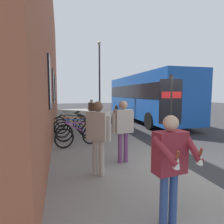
{
  "coord_description": "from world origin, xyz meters",
  "views": [
    {
      "loc": [
        -4.14,
        3.19,
        2.07
      ],
      "look_at": [
        3.34,
        1.13,
        1.31
      ],
      "focal_mm": 30.4,
      "sensor_mm": 36.0,
      "label": 1
    }
  ],
  "objects_px": {
    "bicycle_mid_rack": "(70,123)",
    "city_bus": "(145,95)",
    "tourist_with_hotdogs": "(171,159)",
    "street_lamp": "(100,74)",
    "pedestrian_near_bus": "(123,125)",
    "bicycle_leaning_wall": "(78,136)",
    "pedestrian_crossing_street": "(92,108)",
    "bicycle_under_window": "(72,125)",
    "bicycle_beside_lamp": "(77,131)",
    "bicycle_by_door": "(72,120)",
    "transit_info_sign": "(170,108)",
    "pedestrian_by_facade": "(98,131)",
    "bicycle_far_end": "(74,128)"
  },
  "relations": [
    {
      "from": "bicycle_mid_rack",
      "to": "city_bus",
      "type": "relative_size",
      "value": 0.17
    },
    {
      "from": "tourist_with_hotdogs",
      "to": "street_lamp",
      "type": "height_order",
      "value": "street_lamp"
    },
    {
      "from": "pedestrian_near_bus",
      "to": "street_lamp",
      "type": "relative_size",
      "value": 0.3
    },
    {
      "from": "bicycle_leaning_wall",
      "to": "pedestrian_crossing_street",
      "type": "bearing_deg",
      "value": -13.8
    },
    {
      "from": "pedestrian_crossing_street",
      "to": "bicycle_under_window",
      "type": "bearing_deg",
      "value": 156.48
    },
    {
      "from": "bicycle_beside_lamp",
      "to": "street_lamp",
      "type": "bearing_deg",
      "value": -19.93
    },
    {
      "from": "bicycle_under_window",
      "to": "tourist_with_hotdogs",
      "type": "relative_size",
      "value": 1.07
    },
    {
      "from": "bicycle_under_window",
      "to": "street_lamp",
      "type": "relative_size",
      "value": 0.31
    },
    {
      "from": "bicycle_by_door",
      "to": "transit_info_sign",
      "type": "distance_m",
      "value": 7.34
    },
    {
      "from": "city_bus",
      "to": "bicycle_mid_rack",
      "type": "bearing_deg",
      "value": 116.28
    },
    {
      "from": "bicycle_under_window",
      "to": "transit_info_sign",
      "type": "distance_m",
      "value": 5.82
    },
    {
      "from": "bicycle_under_window",
      "to": "city_bus",
      "type": "xyz_separation_m",
      "value": [
        3.7,
        -5.64,
        1.41
      ]
    },
    {
      "from": "pedestrian_crossing_street",
      "to": "tourist_with_hotdogs",
      "type": "height_order",
      "value": "tourist_with_hotdogs"
    },
    {
      "from": "bicycle_beside_lamp",
      "to": "city_bus",
      "type": "distance_m",
      "value": 7.79
    },
    {
      "from": "bicycle_leaning_wall",
      "to": "bicycle_by_door",
      "type": "height_order",
      "value": "same"
    },
    {
      "from": "bicycle_mid_rack",
      "to": "pedestrian_by_facade",
      "type": "bearing_deg",
      "value": -176.39
    },
    {
      "from": "bicycle_beside_lamp",
      "to": "pedestrian_near_bus",
      "type": "bearing_deg",
      "value": -160.31
    },
    {
      "from": "bicycle_leaning_wall",
      "to": "pedestrian_by_facade",
      "type": "xyz_separation_m",
      "value": [
        -2.67,
        -0.22,
        0.69
      ]
    },
    {
      "from": "pedestrian_crossing_street",
      "to": "bicycle_far_end",
      "type": "bearing_deg",
      "value": 161.26
    },
    {
      "from": "bicycle_under_window",
      "to": "pedestrian_near_bus",
      "type": "height_order",
      "value": "pedestrian_near_bus"
    },
    {
      "from": "pedestrian_near_bus",
      "to": "street_lamp",
      "type": "height_order",
      "value": "street_lamp"
    },
    {
      "from": "bicycle_under_window",
      "to": "bicycle_mid_rack",
      "type": "height_order",
      "value": "same"
    },
    {
      "from": "pedestrian_crossing_street",
      "to": "street_lamp",
      "type": "xyz_separation_m",
      "value": [
        0.95,
        -0.78,
        2.43
      ]
    },
    {
      "from": "transit_info_sign",
      "to": "pedestrian_by_facade",
      "type": "xyz_separation_m",
      "value": [
        0.19,
        1.79,
        -0.52
      ]
    },
    {
      "from": "bicycle_leaning_wall",
      "to": "bicycle_beside_lamp",
      "type": "xyz_separation_m",
      "value": [
        0.84,
        -0.03,
        0.0
      ]
    },
    {
      "from": "pedestrian_by_facade",
      "to": "pedestrian_crossing_street",
      "type": "distance_m",
      "value": 8.79
    },
    {
      "from": "pedestrian_by_facade",
      "to": "tourist_with_hotdogs",
      "type": "xyz_separation_m",
      "value": [
        -2.01,
        -0.65,
        -0.06
      ]
    },
    {
      "from": "bicycle_far_end",
      "to": "tourist_with_hotdogs",
      "type": "xyz_separation_m",
      "value": [
        -6.26,
        -0.9,
        0.63
      ]
    },
    {
      "from": "city_bus",
      "to": "tourist_with_hotdogs",
      "type": "xyz_separation_m",
      "value": [
        -10.82,
        4.69,
        -0.78
      ]
    },
    {
      "from": "bicycle_under_window",
      "to": "bicycle_mid_rack",
      "type": "bearing_deg",
      "value": 4.82
    },
    {
      "from": "bicycle_far_end",
      "to": "pedestrian_crossing_street",
      "type": "distance_m",
      "value": 4.73
    },
    {
      "from": "bicycle_under_window",
      "to": "transit_info_sign",
      "type": "height_order",
      "value": "transit_info_sign"
    },
    {
      "from": "pedestrian_near_bus",
      "to": "street_lamp",
      "type": "xyz_separation_m",
      "value": [
        9.01,
        -1.2,
        2.3
      ]
    },
    {
      "from": "street_lamp",
      "to": "tourist_with_hotdogs",
      "type": "bearing_deg",
      "value": 173.22
    },
    {
      "from": "bicycle_leaning_wall",
      "to": "bicycle_far_end",
      "type": "xyz_separation_m",
      "value": [
        1.58,
        0.03,
        0.0
      ]
    },
    {
      "from": "bicycle_leaning_wall",
      "to": "bicycle_mid_rack",
      "type": "height_order",
      "value": "same"
    },
    {
      "from": "bicycle_beside_lamp",
      "to": "city_bus",
      "type": "height_order",
      "value": "city_bus"
    },
    {
      "from": "bicycle_by_door",
      "to": "tourist_with_hotdogs",
      "type": "height_order",
      "value": "tourist_with_hotdogs"
    },
    {
      "from": "transit_info_sign",
      "to": "pedestrian_near_bus",
      "type": "relative_size",
      "value": 1.37
    },
    {
      "from": "tourist_with_hotdogs",
      "to": "street_lamp",
      "type": "distance_m",
      "value": 11.98
    },
    {
      "from": "bicycle_under_window",
      "to": "tourist_with_hotdogs",
      "type": "bearing_deg",
      "value": -172.37
    },
    {
      "from": "bicycle_leaning_wall",
      "to": "bicycle_by_door",
      "type": "xyz_separation_m",
      "value": [
        4.1,
        -0.01,
        0.0
      ]
    },
    {
      "from": "bicycle_beside_lamp",
      "to": "bicycle_mid_rack",
      "type": "relative_size",
      "value": 1.0
    },
    {
      "from": "bicycle_mid_rack",
      "to": "tourist_with_hotdogs",
      "type": "bearing_deg",
      "value": -172.68
    },
    {
      "from": "bicycle_mid_rack",
      "to": "pedestrian_crossing_street",
      "type": "xyz_separation_m",
      "value": [
        2.71,
        -1.64,
        0.55
      ]
    },
    {
      "from": "bicycle_under_window",
      "to": "bicycle_by_door",
      "type": "xyz_separation_m",
      "value": [
        1.66,
        -0.09,
        -0.0
      ]
    },
    {
      "from": "city_bus",
      "to": "tourist_with_hotdogs",
      "type": "height_order",
      "value": "city_bus"
    },
    {
      "from": "transit_info_sign",
      "to": "pedestrian_crossing_street",
      "type": "bearing_deg",
      "value": 3.41
    },
    {
      "from": "bicycle_leaning_wall",
      "to": "bicycle_far_end",
      "type": "bearing_deg",
      "value": 1.05
    },
    {
      "from": "bicycle_beside_lamp",
      "to": "transit_info_sign",
      "type": "height_order",
      "value": "transit_info_sign"
    }
  ]
}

